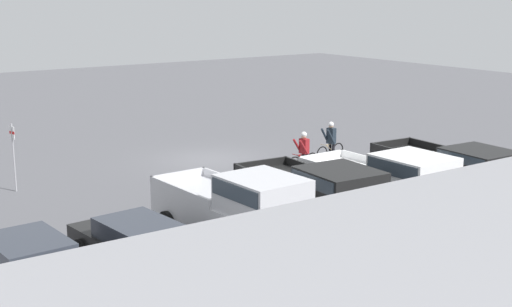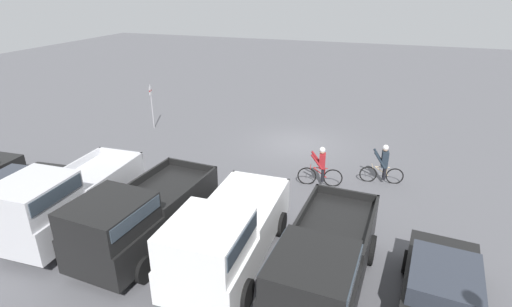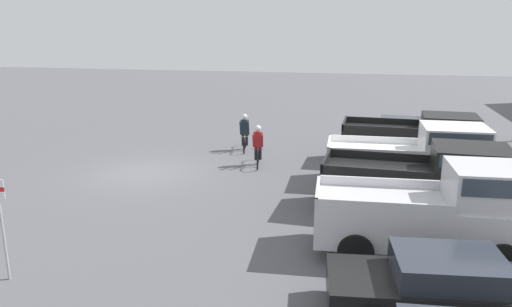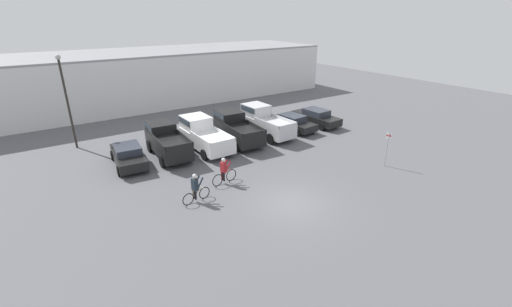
# 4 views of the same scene
# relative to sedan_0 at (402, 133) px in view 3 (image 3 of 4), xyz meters

# --- Properties ---
(ground_plane) EXTENTS (80.00, 80.00, 0.00)m
(ground_plane) POSITION_rel_sedan_0_xyz_m (5.90, -10.11, -0.72)
(ground_plane) COLOR #56565B
(sedan_0) EXTENTS (2.26, 4.61, 1.41)m
(sedan_0) POSITION_rel_sedan_0_xyz_m (0.00, 0.00, 0.00)
(sedan_0) COLOR black
(sedan_0) RESTS_ON ground_plane
(pickup_truck_0) EXTENTS (2.39, 5.29, 2.13)m
(pickup_truck_0) POSITION_rel_sedan_0_xyz_m (2.82, 0.29, 0.41)
(pickup_truck_0) COLOR black
(pickup_truck_0) RESTS_ON ground_plane
(pickup_truck_1) EXTENTS (2.31, 5.40, 2.24)m
(pickup_truck_1) POSITION_rel_sedan_0_xyz_m (5.59, 0.10, 0.43)
(pickup_truck_1) COLOR white
(pickup_truck_1) RESTS_ON ground_plane
(pickup_truck_2) EXTENTS (2.53, 5.41, 2.22)m
(pickup_truck_2) POSITION_rel_sedan_0_xyz_m (8.43, -0.02, 0.43)
(pickup_truck_2) COLOR black
(pickup_truck_2) RESTS_ON ground_plane
(pickup_truck_3) EXTENTS (2.28, 5.34, 2.39)m
(pickup_truck_3) POSITION_rel_sedan_0_xyz_m (11.18, -0.01, 0.51)
(pickup_truck_3) COLOR silver
(pickup_truck_3) RESTS_ON ground_plane
(sedan_1) EXTENTS (2.22, 4.73, 1.36)m
(sedan_1) POSITION_rel_sedan_0_xyz_m (14.00, -0.35, -0.02)
(sedan_1) COLOR black
(sedan_1) RESTS_ON ground_plane
(cyclist_0) EXTENTS (1.80, 0.52, 1.69)m
(cyclist_0) POSITION_rel_sedan_0_xyz_m (4.04, -5.98, 0.11)
(cyclist_0) COLOR black
(cyclist_0) RESTS_ON ground_plane
(cyclist_1) EXTENTS (1.75, 0.52, 1.69)m
(cyclist_1) POSITION_rel_sedan_0_xyz_m (1.70, -7.04, 0.12)
(cyclist_1) COLOR black
(cyclist_1) RESTS_ON ground_plane
(fire_lane_sign) EXTENTS (0.09, 0.30, 2.49)m
(fire_lane_sign) POSITION_rel_sedan_0_xyz_m (14.26, -9.82, 0.78)
(fire_lane_sign) COLOR #9E9EA3
(fire_lane_sign) RESTS_ON ground_plane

